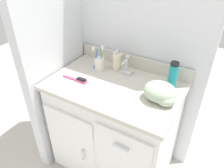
{
  "coord_description": "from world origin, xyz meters",
  "views": [
    {
      "loc": [
        0.6,
        -1.04,
        1.6
      ],
      "look_at": [
        0.0,
        -0.03,
        0.82
      ],
      "focal_mm": 35.0,
      "sensor_mm": 36.0,
      "label": 1
    }
  ],
  "objects_px": {
    "toothbrush_cup": "(99,64)",
    "hand_towel": "(161,93)",
    "soap_dispenser": "(117,61)",
    "hairbrush": "(78,80)",
    "shaving_cream_can": "(173,75)"
  },
  "relations": [
    {
      "from": "hairbrush",
      "to": "hand_towel",
      "type": "bearing_deg",
      "value": 5.82
    },
    {
      "from": "toothbrush_cup",
      "to": "soap_dispenser",
      "type": "height_order",
      "value": "toothbrush_cup"
    },
    {
      "from": "shaving_cream_can",
      "to": "toothbrush_cup",
      "type": "bearing_deg",
      "value": -174.86
    },
    {
      "from": "toothbrush_cup",
      "to": "hairbrush",
      "type": "distance_m",
      "value": 0.21
    },
    {
      "from": "soap_dispenser",
      "to": "hairbrush",
      "type": "height_order",
      "value": "soap_dispenser"
    },
    {
      "from": "toothbrush_cup",
      "to": "hand_towel",
      "type": "height_order",
      "value": "toothbrush_cup"
    },
    {
      "from": "shaving_cream_can",
      "to": "hand_towel",
      "type": "distance_m",
      "value": 0.18
    },
    {
      "from": "toothbrush_cup",
      "to": "soap_dispenser",
      "type": "relative_size",
      "value": 1.17
    },
    {
      "from": "soap_dispenser",
      "to": "hairbrush",
      "type": "relative_size",
      "value": 0.84
    },
    {
      "from": "hand_towel",
      "to": "shaving_cream_can",
      "type": "bearing_deg",
      "value": 87.36
    },
    {
      "from": "shaving_cream_can",
      "to": "hairbrush",
      "type": "height_order",
      "value": "shaving_cream_can"
    },
    {
      "from": "toothbrush_cup",
      "to": "hand_towel",
      "type": "bearing_deg",
      "value": -14.08
    },
    {
      "from": "toothbrush_cup",
      "to": "shaving_cream_can",
      "type": "xyz_separation_m",
      "value": [
        0.52,
        0.05,
        0.04
      ]
    },
    {
      "from": "shaving_cream_can",
      "to": "hairbrush",
      "type": "relative_size",
      "value": 0.93
    },
    {
      "from": "hairbrush",
      "to": "shaving_cream_can",
      "type": "bearing_deg",
      "value": 22.14
    }
  ]
}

